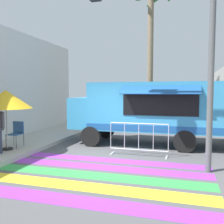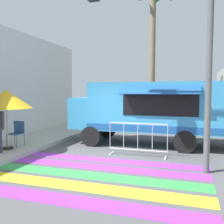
# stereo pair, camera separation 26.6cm
# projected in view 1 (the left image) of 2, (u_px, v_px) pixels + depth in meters

# --- Properties ---
(ground_plane) EXTENTS (60.00, 60.00, 0.00)m
(ground_plane) POSITION_uv_depth(u_px,v_px,m) (102.00, 163.00, 7.68)
(ground_plane) COLOR #4C4C4F
(crosswalk_painted) EXTENTS (6.40, 3.60, 0.01)m
(crosswalk_painted) POSITION_uv_depth(u_px,v_px,m) (87.00, 175.00, 6.53)
(crosswalk_painted) COLOR purple
(crosswalk_painted) RESTS_ON ground_plane
(food_truck) EXTENTS (6.02, 2.59, 2.55)m
(food_truck) POSITION_uv_depth(u_px,v_px,m) (143.00, 108.00, 10.28)
(food_truck) COLOR #338CBF
(food_truck) RESTS_ON ground_plane
(traffic_signal_pole) EXTENTS (4.24, 0.29, 6.36)m
(traffic_signal_pole) POSITION_uv_depth(u_px,v_px,m) (161.00, 7.00, 6.81)
(traffic_signal_pole) COLOR #515456
(traffic_signal_pole) RESTS_ON ground_plane
(patio_umbrella) EXTENTS (1.77, 1.77, 2.09)m
(patio_umbrella) POSITION_uv_depth(u_px,v_px,m) (6.00, 99.00, 8.61)
(patio_umbrella) COLOR black
(patio_umbrella) RESTS_ON sidewalk_left
(folding_chair) EXTENTS (0.46, 0.46, 0.93)m
(folding_chair) POSITION_uv_depth(u_px,v_px,m) (16.00, 132.00, 9.22)
(folding_chair) COLOR #4C4C51
(folding_chair) RESTS_ON sidewalk_left
(barricade_front) EXTENTS (2.01, 0.44, 1.13)m
(barricade_front) POSITION_uv_depth(u_px,v_px,m) (139.00, 140.00, 8.48)
(barricade_front) COLOR #B7BABF
(barricade_front) RESTS_ON ground_plane
(palm_tree) EXTENTS (2.38, 2.34, 7.84)m
(palm_tree) POSITION_uv_depth(u_px,v_px,m) (151.00, 29.00, 13.08)
(palm_tree) COLOR #7A664C
(palm_tree) RESTS_ON ground_plane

